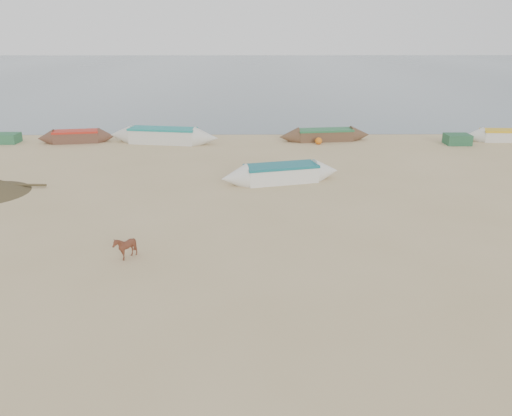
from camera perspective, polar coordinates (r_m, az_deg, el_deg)
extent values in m
plane|color=tan|center=(13.99, 0.17, -9.39)|extent=(140.00, 140.00, 0.00)
plane|color=slate|center=(94.49, -0.49, 15.47)|extent=(160.00, 160.00, 0.00)
imported|color=#582B1B|center=(16.16, -14.74, -4.37)|extent=(0.84, 0.77, 0.79)
cube|color=#2D6641|center=(35.92, -26.55, 7.14)|extent=(1.40, 1.20, 0.60)
sphere|color=orange|center=(32.04, 7.17, 7.62)|extent=(0.44, 0.44, 0.44)
cube|color=slate|center=(34.49, -8.01, 8.53)|extent=(1.20, 1.10, 0.56)
cube|color=#285A3A|center=(34.26, 22.02, 7.30)|extent=(1.50, 1.20, 0.64)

